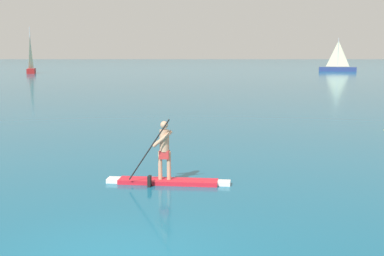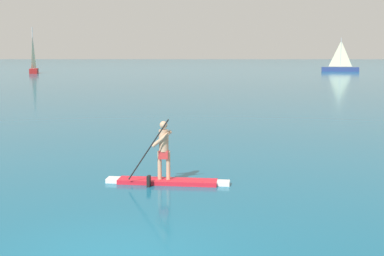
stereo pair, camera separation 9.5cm
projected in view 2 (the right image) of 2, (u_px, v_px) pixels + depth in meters
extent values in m
cube|color=red|center=(168.00, 181.00, 14.22)|extent=(2.76, 0.85, 0.11)
cube|color=white|center=(113.00, 180.00, 14.39)|extent=(0.38, 0.42, 0.11)
cube|color=white|center=(223.00, 183.00, 14.04)|extent=(0.37, 0.37, 0.11)
cylinder|color=tan|center=(160.00, 165.00, 14.18)|extent=(0.11, 0.11, 0.78)
cylinder|color=tan|center=(168.00, 165.00, 14.15)|extent=(0.11, 0.11, 0.78)
cube|color=red|center=(164.00, 155.00, 14.12)|extent=(0.28, 0.25, 0.22)
cylinder|color=tan|center=(164.00, 141.00, 14.06)|extent=(0.26, 0.26, 0.59)
sphere|color=tan|center=(164.00, 125.00, 14.00)|extent=(0.21, 0.21, 0.21)
cylinder|color=tan|center=(161.00, 140.00, 13.91)|extent=(0.51, 0.15, 0.44)
cylinder|color=tan|center=(163.00, 138.00, 14.21)|extent=(0.51, 0.15, 0.44)
cylinder|color=black|center=(148.00, 150.00, 13.76)|extent=(1.12, 0.16, 1.66)
cube|color=black|center=(149.00, 182.00, 13.89)|extent=(0.10, 0.21, 0.32)
cube|color=#A51E1E|center=(34.00, 71.00, 83.89)|extent=(2.13, 4.34, 0.78)
cylinder|color=#B2B2B7|center=(33.00, 48.00, 83.35)|extent=(0.12, 0.12, 6.61)
pyramid|color=beige|center=(33.00, 51.00, 83.43)|extent=(0.09, 1.88, 5.33)
cube|color=navy|center=(340.00, 69.00, 91.19)|extent=(6.48, 2.58, 0.77)
cylinder|color=#B2B2B7|center=(341.00, 53.00, 90.76)|extent=(0.12, 0.12, 5.08)
pyramid|color=beige|center=(341.00, 54.00, 90.79)|extent=(2.72, 0.99, 4.50)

